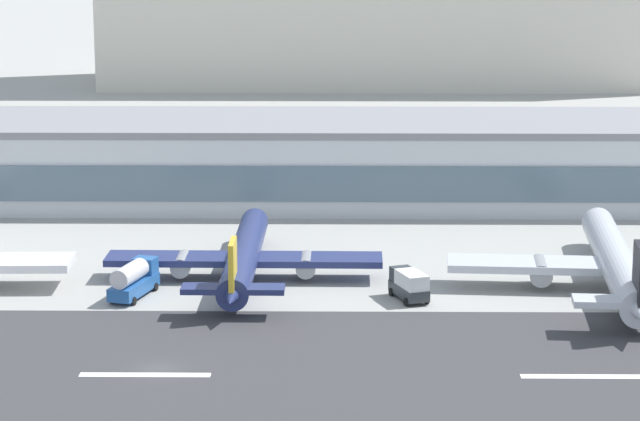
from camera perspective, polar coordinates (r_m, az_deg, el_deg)
ground_plane at (r=131.60m, az=-6.55°, el=-6.42°), size 1400.00×1400.00×0.00m
runway_strip at (r=130.07m, az=-6.64°, el=-6.64°), size 800.00×40.89×0.08m
runway_centreline_dash_4 at (r=130.19m, az=-7.09°, el=-6.61°), size 12.00×1.20×0.01m
runway_centreline_dash_5 at (r=131.03m, az=10.73°, el=-6.61°), size 12.00×1.20×0.01m
terminal_building at (r=202.58m, az=-1.73°, el=2.07°), size 212.73×25.34×11.82m
airliner_gold_tail_gate_1 at (r=160.20m, az=-3.11°, el=-1.95°), size 31.59×39.02×8.14m
airliner_black_tail_gate_2 at (r=158.98m, az=11.95°, el=-2.20°), size 37.77×44.06×9.20m
service_box_truck_0 at (r=152.82m, az=3.62°, el=-2.98°), size 4.34×6.46×3.25m
service_fuel_truck_1 at (r=154.96m, az=-7.54°, el=-2.76°), size 4.80×8.89×3.95m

